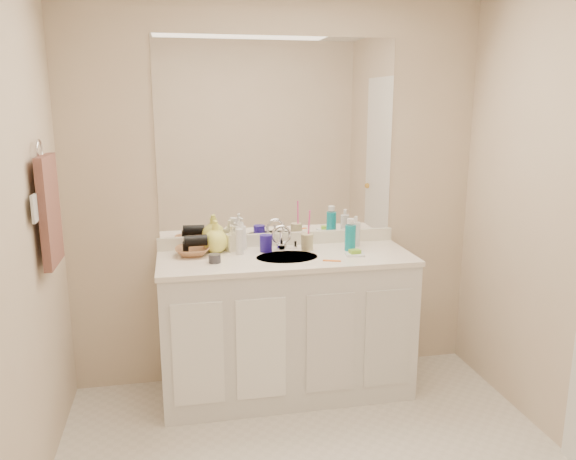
% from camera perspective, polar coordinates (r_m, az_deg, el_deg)
% --- Properties ---
extents(wall_back, '(2.60, 0.02, 2.40)m').
position_cam_1_polar(wall_back, '(3.55, -1.04, 3.52)').
color(wall_back, beige).
rests_on(wall_back, floor).
extents(wall_front, '(2.60, 0.02, 2.40)m').
position_cam_1_polar(wall_front, '(1.20, 23.06, -17.16)').
color(wall_front, beige).
rests_on(wall_front, floor).
extents(vanity_cabinet, '(1.50, 0.55, 0.85)m').
position_cam_1_polar(vanity_cabinet, '(3.50, -0.16, -9.83)').
color(vanity_cabinet, silver).
rests_on(vanity_cabinet, floor).
extents(countertop, '(1.52, 0.57, 0.03)m').
position_cam_1_polar(countertop, '(3.36, -0.17, -2.89)').
color(countertop, white).
rests_on(countertop, vanity_cabinet).
extents(backsplash, '(1.52, 0.03, 0.08)m').
position_cam_1_polar(backsplash, '(3.59, -0.98, -0.93)').
color(backsplash, white).
rests_on(backsplash, countertop).
extents(sink_basin, '(0.37, 0.37, 0.02)m').
position_cam_1_polar(sink_basin, '(3.34, -0.10, -2.93)').
color(sink_basin, beige).
rests_on(sink_basin, countertop).
extents(faucet, '(0.02, 0.02, 0.11)m').
position_cam_1_polar(faucet, '(3.49, -0.68, -1.08)').
color(faucet, silver).
rests_on(faucet, countertop).
extents(mirror, '(1.48, 0.01, 1.20)m').
position_cam_1_polar(mirror, '(3.50, -1.05, 9.33)').
color(mirror, white).
rests_on(mirror, wall_back).
extents(blue_mug, '(0.10, 0.10, 0.10)m').
position_cam_1_polar(blue_mug, '(3.44, -2.26, -1.35)').
color(blue_mug, navy).
rests_on(blue_mug, countertop).
extents(tan_cup, '(0.10, 0.10, 0.10)m').
position_cam_1_polar(tan_cup, '(3.47, 1.96, -1.23)').
color(tan_cup, tan).
rests_on(tan_cup, countertop).
extents(toothbrush, '(0.02, 0.04, 0.21)m').
position_cam_1_polar(toothbrush, '(3.45, 2.13, 0.37)').
color(toothbrush, '#FF439E').
rests_on(toothbrush, tan_cup).
extents(mouthwash_bottle, '(0.08, 0.08, 0.16)m').
position_cam_1_polar(mouthwash_bottle, '(3.48, 6.34, -0.79)').
color(mouthwash_bottle, '#0C8699').
rests_on(mouthwash_bottle, countertop).
extents(clear_pump_bottle, '(0.08, 0.08, 0.15)m').
position_cam_1_polar(clear_pump_bottle, '(3.59, 6.87, -0.41)').
color(clear_pump_bottle, silver).
rests_on(clear_pump_bottle, countertop).
extents(soap_dish, '(0.12, 0.10, 0.01)m').
position_cam_1_polar(soap_dish, '(3.38, 6.80, -2.47)').
color(soap_dish, white).
rests_on(soap_dish, countertop).
extents(green_soap, '(0.07, 0.05, 0.02)m').
position_cam_1_polar(green_soap, '(3.38, 6.81, -2.18)').
color(green_soap, '#85C530').
rests_on(green_soap, soap_dish).
extents(orange_comb, '(0.11, 0.05, 0.00)m').
position_cam_1_polar(orange_comb, '(3.26, 4.49, -3.12)').
color(orange_comb, orange).
rests_on(orange_comb, countertop).
extents(dark_jar, '(0.08, 0.08, 0.05)m').
position_cam_1_polar(dark_jar, '(3.24, -7.46, -2.88)').
color(dark_jar, '#343239').
rests_on(dark_jar, countertop).
extents(extra_white_bottle, '(0.05, 0.05, 0.16)m').
position_cam_1_polar(extra_white_bottle, '(3.38, -4.94, -1.18)').
color(extra_white_bottle, silver).
rests_on(extra_white_bottle, countertop).
extents(soap_bottle_white, '(0.10, 0.10, 0.20)m').
position_cam_1_polar(soap_bottle_white, '(3.49, -4.84, -0.34)').
color(soap_bottle_white, white).
rests_on(soap_bottle_white, countertop).
extents(soap_bottle_cream, '(0.10, 0.10, 0.16)m').
position_cam_1_polar(soap_bottle_cream, '(3.46, -5.72, -0.84)').
color(soap_bottle_cream, beige).
rests_on(soap_bottle_cream, countertop).
extents(soap_bottle_yellow, '(0.18, 0.18, 0.19)m').
position_cam_1_polar(soap_bottle_yellow, '(3.45, -7.38, -0.65)').
color(soap_bottle_yellow, '#F1F25E').
rests_on(soap_bottle_yellow, countertop).
extents(wicker_basket, '(0.22, 0.22, 0.05)m').
position_cam_1_polar(wicker_basket, '(3.40, -9.67, -2.15)').
color(wicker_basket, '#935F3B').
rests_on(wicker_basket, countertop).
extents(hair_dryer, '(0.14, 0.08, 0.07)m').
position_cam_1_polar(hair_dryer, '(3.39, -9.37, -1.08)').
color(hair_dryer, black).
rests_on(hair_dryer, wicker_basket).
extents(towel_ring, '(0.01, 0.11, 0.11)m').
position_cam_1_polar(towel_ring, '(3.00, -23.94, 7.42)').
color(towel_ring, silver).
rests_on(towel_ring, wall_left).
extents(hand_towel, '(0.04, 0.32, 0.55)m').
position_cam_1_polar(hand_towel, '(3.03, -23.05, 1.81)').
color(hand_towel, '#50302B').
rests_on(hand_towel, towel_ring).
extents(switch_plate, '(0.01, 0.08, 0.13)m').
position_cam_1_polar(switch_plate, '(2.83, -24.36, 2.01)').
color(switch_plate, silver).
rests_on(switch_plate, wall_left).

